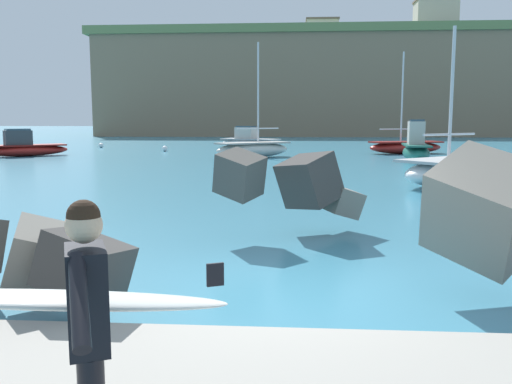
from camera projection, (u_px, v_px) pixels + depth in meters
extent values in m
plane|color=teal|center=(297.00, 295.00, 7.61)|extent=(400.00, 400.00, 0.00)
cube|color=#3D3A38|center=(309.00, 180.00, 11.51)|extent=(1.57, 1.47, 1.30)
cube|color=slate|center=(341.00, 201.00, 11.82)|extent=(1.10, 0.99, 0.84)
cube|color=slate|center=(485.00, 209.00, 7.10)|extent=(1.73, 1.99, 1.77)
cube|color=#3D3A38|center=(85.00, 266.00, 6.49)|extent=(1.20, 0.96, 0.98)
cube|color=#4C4944|center=(240.00, 175.00, 10.87)|extent=(1.14, 1.20, 1.10)
cube|color=slate|center=(40.00, 260.00, 6.87)|extent=(1.20, 1.10, 1.18)
cube|color=black|center=(87.00, 299.00, 3.09)|extent=(0.35, 0.44, 0.60)
sphere|color=#DBB28E|center=(84.00, 225.00, 3.04)|extent=(0.21, 0.21, 0.21)
sphere|color=black|center=(83.00, 216.00, 3.03)|extent=(0.19, 0.19, 0.19)
cylinder|color=black|center=(79.00, 300.00, 2.71)|extent=(0.30, 0.52, 0.41)
cylinder|color=black|center=(85.00, 292.00, 3.33)|extent=(0.09, 0.09, 0.56)
ellipsoid|color=white|center=(69.00, 300.00, 3.37)|extent=(2.06, 1.18, 0.37)
cube|color=black|center=(215.00, 275.00, 3.68)|extent=(0.12, 0.07, 0.16)
ellipsoid|color=white|center=(250.00, 143.00, 48.04)|extent=(6.03, 4.40, 0.78)
cube|color=#ACACAC|center=(250.00, 139.00, 47.99)|extent=(5.55, 4.05, 0.10)
cube|color=#B7B2A8|center=(246.00, 133.00, 48.15)|extent=(2.07, 1.80, 1.01)
cube|color=#334C5B|center=(246.00, 127.00, 48.08)|extent=(1.86, 1.62, 0.12)
ellipsoid|color=beige|center=(253.00, 150.00, 35.18)|extent=(5.30, 4.71, 1.00)
cube|color=#9C9991|center=(253.00, 143.00, 35.12)|extent=(4.88, 4.33, 0.10)
cylinder|color=silver|center=(258.00, 93.00, 34.92)|extent=(0.12, 0.12, 6.39)
cylinder|color=silver|center=(258.00, 128.00, 35.22)|extent=(2.61, 2.12, 0.08)
ellipsoid|color=#1E6656|center=(416.00, 153.00, 32.14)|extent=(2.04, 4.88, 0.99)
cube|color=#164C41|center=(416.00, 145.00, 32.08)|extent=(1.88, 4.49, 0.10)
cube|color=#B7B2A8|center=(416.00, 133.00, 32.33)|extent=(1.06, 1.52, 1.37)
cube|color=#334C5B|center=(417.00, 120.00, 32.23)|extent=(0.95, 1.37, 0.12)
ellipsoid|color=maroon|center=(406.00, 148.00, 39.35)|extent=(5.96, 3.58, 0.89)
cube|color=maroon|center=(406.00, 142.00, 39.29)|extent=(5.49, 3.30, 0.10)
cylinder|color=silver|center=(402.00, 97.00, 38.76)|extent=(0.12, 0.12, 6.38)
cylinder|color=silver|center=(401.00, 129.00, 39.06)|extent=(3.25, 1.16, 0.08)
ellipsoid|color=maroon|center=(25.00, 151.00, 36.67)|extent=(5.46, 4.84, 0.77)
cube|color=maroon|center=(25.00, 145.00, 36.62)|extent=(5.02, 4.45, 0.10)
cube|color=#33383D|center=(18.00, 138.00, 36.31)|extent=(1.96, 1.85, 0.97)
cube|color=#334C5B|center=(17.00, 130.00, 36.24)|extent=(1.76, 1.67, 0.12)
ellipsoid|color=white|center=(454.00, 173.00, 20.03)|extent=(5.14, 4.67, 1.03)
cube|color=#ACACAC|center=(455.00, 160.00, 19.96)|extent=(4.73, 4.29, 0.10)
cylinder|color=silver|center=(452.00, 93.00, 19.44)|extent=(0.12, 0.12, 4.73)
cylinder|color=silver|center=(450.00, 134.00, 19.64)|extent=(2.35, 1.86, 0.08)
sphere|color=silver|center=(101.00, 145.00, 47.40)|extent=(0.44, 0.44, 0.44)
sphere|color=silver|center=(165.00, 149.00, 42.06)|extent=(0.44, 0.44, 0.44)
sphere|color=#E54C1E|center=(232.00, 146.00, 46.48)|extent=(0.44, 0.44, 0.44)
cube|color=#847056|center=(386.00, 91.00, 92.06)|extent=(90.22, 33.36, 14.70)
cube|color=#667F4C|center=(387.00, 43.00, 91.01)|extent=(92.02, 34.03, 1.20)
cube|color=#B2ADA3|center=(435.00, 20.00, 89.48)|extent=(6.63, 4.11, 5.91)
cube|color=#66564C|center=(436.00, 1.00, 89.07)|extent=(6.96, 4.31, 0.30)
cube|color=beige|center=(322.00, 35.00, 100.34)|extent=(5.70, 7.78, 4.41)
cube|color=#66564C|center=(322.00, 22.00, 100.03)|extent=(5.98, 8.17, 0.30)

